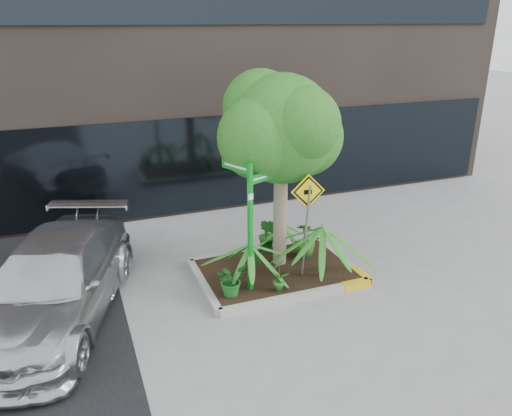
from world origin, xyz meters
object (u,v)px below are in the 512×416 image
object	(u,v)px
parked_car	(54,282)
street_sign_post	(250,215)
tree	(281,129)
cattle_sign	(307,210)

from	to	relation	value
parked_car	street_sign_post	xyz separation A→B (m)	(3.58, -0.49, 0.96)
tree	street_sign_post	size ratio (longest dim) A/B	1.55
tree	parked_car	xyz separation A→B (m)	(-4.54, -0.32, -2.36)
tree	cattle_sign	distance (m)	1.68
tree	parked_car	world-z (taller)	tree
street_sign_post	cattle_sign	size ratio (longest dim) A/B	1.22
tree	street_sign_post	distance (m)	1.89
tree	parked_car	bearing A→B (deg)	-176.03
cattle_sign	tree	bearing A→B (deg)	109.77
cattle_sign	street_sign_post	bearing A→B (deg)	-175.77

